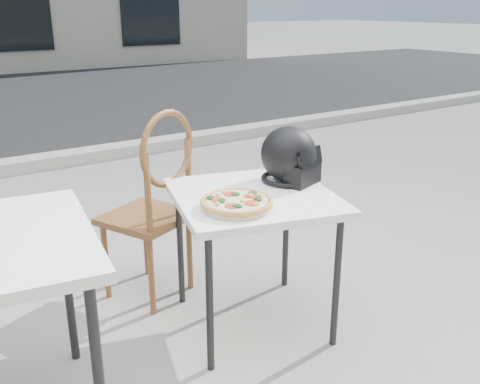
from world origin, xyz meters
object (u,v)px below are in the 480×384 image
cafe_table_main (253,206)px  helmet (290,158)px  pizza (237,202)px  cafe_chair_main (155,197)px  plate (237,207)px

cafe_table_main → helmet: size_ratio=2.54×
cafe_table_main → pizza: (-0.17, -0.11, 0.09)m
cafe_chair_main → plate: bearing=75.8°
cafe_table_main → plate: 0.21m
cafe_table_main → plate: bearing=-145.7°
pizza → helmet: 0.46m
plate → helmet: (0.42, 0.17, 0.11)m
cafe_chair_main → pizza: bearing=75.8°
plate → helmet: bearing=21.7°
cafe_table_main → cafe_chair_main: bearing=119.7°
cafe_table_main → pizza: 0.22m
cafe_chair_main → cafe_table_main: bearing=95.4°
pizza → helmet: bearing=21.7°
helmet → cafe_chair_main: bearing=122.0°
plate → pizza: 0.02m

